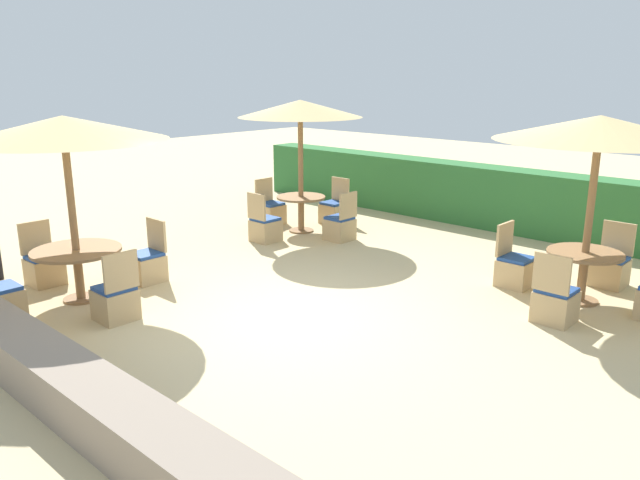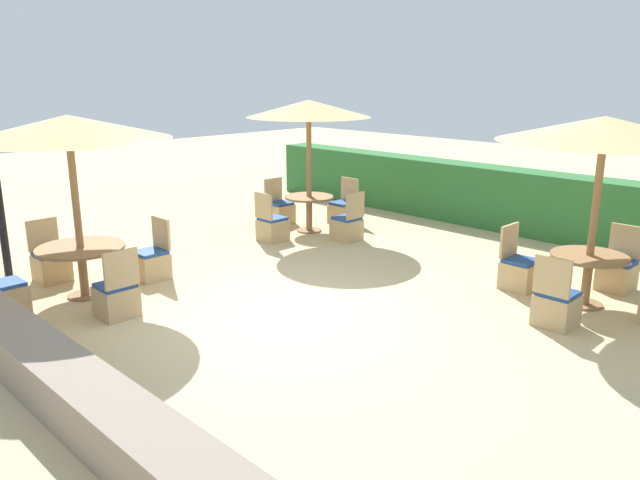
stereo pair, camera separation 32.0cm
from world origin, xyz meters
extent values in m
plane|color=#C6B284|center=(0.00, 0.00, 0.00)|extent=(40.00, 40.00, 0.00)
cube|color=#2D6B33|center=(0.00, 6.15, 0.61)|extent=(13.00, 0.70, 1.22)
cube|color=gray|center=(0.00, -3.03, 0.24)|extent=(10.00, 0.56, 0.48)
cylinder|color=olive|center=(-2.54, -1.55, 1.22)|extent=(0.10, 0.10, 2.44)
cone|color=tan|center=(-2.54, -1.55, 2.36)|extent=(2.68, 2.68, 0.32)
cylinder|color=olive|center=(-2.54, -1.55, 0.01)|extent=(0.48, 0.48, 0.03)
cylinder|color=olive|center=(-2.54, -1.55, 0.34)|extent=(0.12, 0.12, 0.69)
cylinder|color=olive|center=(-2.54, -1.55, 0.71)|extent=(1.20, 1.20, 0.04)
cube|color=tan|center=(-3.53, -1.60, 0.20)|extent=(0.46, 0.46, 0.40)
cube|color=navy|center=(-3.53, -1.60, 0.43)|extent=(0.42, 0.42, 0.05)
cube|color=tan|center=(-3.74, -1.60, 0.69)|extent=(0.04, 0.46, 0.48)
cube|color=tan|center=(-1.52, -1.59, 0.20)|extent=(0.46, 0.46, 0.40)
cube|color=navy|center=(-1.52, -1.59, 0.43)|extent=(0.42, 0.42, 0.05)
cube|color=tan|center=(-1.31, -1.59, 0.69)|extent=(0.04, 0.46, 0.48)
cube|color=tan|center=(-2.55, -0.49, 0.20)|extent=(0.46, 0.46, 0.40)
cube|color=navy|center=(-2.55, -0.49, 0.43)|extent=(0.42, 0.42, 0.05)
cube|color=tan|center=(-2.55, -0.28, 0.69)|extent=(0.46, 0.04, 0.48)
cube|color=tan|center=(-2.58, -2.57, 0.20)|extent=(0.46, 0.46, 0.40)
cube|color=navy|center=(-2.58, -2.57, 0.43)|extent=(0.42, 0.42, 0.05)
cylinder|color=olive|center=(2.57, 3.10, 1.22)|extent=(0.10, 0.10, 2.45)
cone|color=tan|center=(2.57, 3.10, 2.37)|extent=(2.68, 2.68, 0.32)
cylinder|color=olive|center=(2.57, 3.10, 0.01)|extent=(0.48, 0.48, 0.03)
cylinder|color=olive|center=(2.57, 3.10, 0.34)|extent=(0.12, 0.12, 0.67)
cylinder|color=olive|center=(2.57, 3.10, 0.69)|extent=(1.00, 1.00, 0.04)
cube|color=tan|center=(1.62, 3.09, 0.20)|extent=(0.46, 0.46, 0.40)
cube|color=navy|center=(1.62, 3.09, 0.43)|extent=(0.42, 0.42, 0.05)
cube|color=tan|center=(1.41, 3.09, 0.69)|extent=(0.04, 0.46, 0.48)
cube|color=tan|center=(2.63, 4.04, 0.20)|extent=(0.46, 0.46, 0.40)
cube|color=navy|center=(2.63, 4.04, 0.43)|extent=(0.42, 0.42, 0.05)
cube|color=tan|center=(2.63, 4.25, 0.69)|extent=(0.46, 0.04, 0.48)
cube|color=tan|center=(2.61, 2.16, 0.20)|extent=(0.46, 0.46, 0.40)
cube|color=navy|center=(2.61, 2.16, 0.43)|extent=(0.42, 0.42, 0.05)
cube|color=tan|center=(2.61, 1.95, 0.69)|extent=(0.46, 0.04, 0.48)
cylinder|color=olive|center=(-2.99, 3.26, 1.24)|extent=(0.10, 0.10, 2.47)
cone|color=tan|center=(-2.99, 3.26, 2.39)|extent=(2.37, 2.37, 0.32)
cylinder|color=olive|center=(-2.99, 3.26, 0.01)|extent=(0.48, 0.48, 0.03)
cylinder|color=olive|center=(-2.99, 3.26, 0.33)|extent=(0.12, 0.12, 0.67)
cylinder|color=olive|center=(-2.99, 3.26, 0.69)|extent=(0.95, 0.95, 0.04)
cube|color=tan|center=(-2.98, 4.22, 0.20)|extent=(0.46, 0.46, 0.40)
cube|color=navy|center=(-2.98, 4.22, 0.43)|extent=(0.42, 0.42, 0.05)
cube|color=tan|center=(-2.98, 4.43, 0.69)|extent=(0.46, 0.04, 0.48)
cube|color=tan|center=(-2.00, 3.29, 0.20)|extent=(0.46, 0.46, 0.40)
cube|color=navy|center=(-2.00, 3.29, 0.43)|extent=(0.42, 0.42, 0.05)
cube|color=tan|center=(-1.79, 3.29, 0.69)|extent=(0.04, 0.46, 0.48)
cube|color=tan|center=(-2.95, 2.29, 0.20)|extent=(0.46, 0.46, 0.40)
cube|color=navy|center=(-2.95, 2.29, 0.43)|extent=(0.42, 0.42, 0.05)
cube|color=tan|center=(-2.95, 2.08, 0.69)|extent=(0.46, 0.04, 0.48)
cube|color=tan|center=(-3.88, 3.29, 0.20)|extent=(0.46, 0.46, 0.40)
cube|color=navy|center=(-3.88, 3.29, 0.43)|extent=(0.42, 0.42, 0.05)
cube|color=tan|center=(-4.09, 3.29, 0.69)|extent=(0.04, 0.46, 0.48)
camera|label=1|loc=(5.45, -5.26, 3.07)|focal=35.00mm
camera|label=2|loc=(5.68, -5.03, 3.07)|focal=35.00mm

